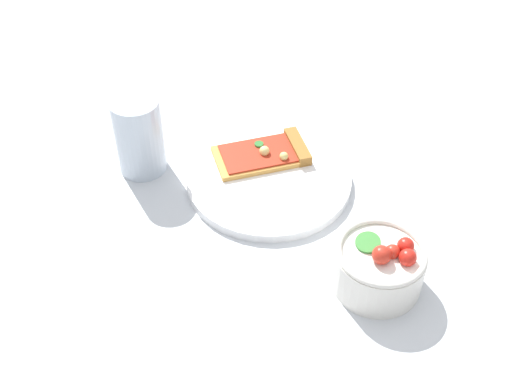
% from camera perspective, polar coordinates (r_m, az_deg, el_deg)
% --- Properties ---
extents(ground_plane, '(2.40, 2.40, 0.00)m').
position_cam_1_polar(ground_plane, '(0.99, 1.30, -0.00)').
color(ground_plane, silver).
rests_on(ground_plane, ground).
extents(plate, '(0.25, 0.25, 0.01)m').
position_cam_1_polar(plate, '(1.00, 1.10, 1.13)').
color(plate, white).
rests_on(plate, ground_plane).
extents(pizza_slice_main, '(0.16, 0.13, 0.02)m').
position_cam_1_polar(pizza_slice_main, '(1.03, 1.02, 3.35)').
color(pizza_slice_main, gold).
rests_on(pizza_slice_main, plate).
extents(salad_bowl, '(0.12, 0.12, 0.08)m').
position_cam_1_polar(salad_bowl, '(0.86, 10.56, -6.28)').
color(salad_bowl, white).
rests_on(salad_bowl, ground_plane).
extents(soda_glass, '(0.07, 0.07, 0.12)m').
position_cam_1_polar(soda_glass, '(1.01, -10.04, 4.70)').
color(soda_glass, silver).
rests_on(soda_glass, ground_plane).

